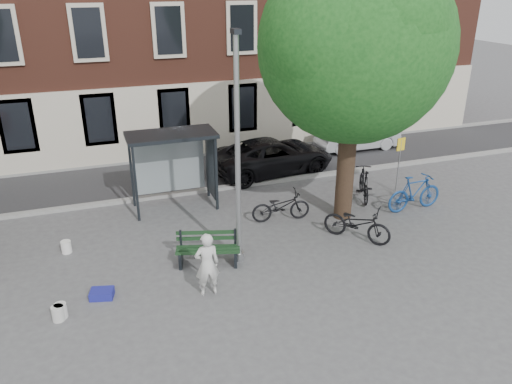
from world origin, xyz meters
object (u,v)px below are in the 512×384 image
Objects in this scene: lamppost at (238,165)px; bike_a at (281,206)px; painter at (207,264)px; bus_shelter at (183,152)px; bike_b at (415,193)px; bike_d at (364,183)px; car_dark at (272,156)px; bench at (208,250)px; notice_sign at (400,153)px; bike_c at (357,223)px; car_silver at (358,135)px.

lamppost reaches higher than bike_a.
painter reaches higher than bike_a.
bike_b is (7.11, -2.91, -1.30)m from bus_shelter.
bike_d reaches higher than bike_a.
lamppost is at bearing 97.60° from bike_b.
car_dark is (-2.09, 3.50, 0.12)m from bike_d.
bench is 0.95× the size of bike_d.
bus_shelter is 1.38× the size of bike_b.
bench is 0.36× the size of car_dark.
bike_a is at bearing -134.20° from painter.
bike_b is 1.01× the size of notice_sign.
bike_d is 1.73m from notice_sign.
car_dark is (4.51, 7.34, -0.14)m from painter.
bike_c is 6.10m from car_dark.
bike_a is at bearing -179.95° from notice_sign.
bike_a is 3.46m from bike_d.
bike_c reaches higher than bike_a.
bus_shelter is at bearing -95.32° from painter.
painter is at bearing 133.38° from car_silver.
painter reaches higher than bike_b.
car_dark is at bearing -11.09° from bike_a.
bike_a is at bearing 33.30° from bike_d.
bench is 0.95× the size of bike_a.
bike_a is 0.38× the size of car_dark.
car_silver is 5.05m from notice_sign.
car_silver is at bearing -16.31° from bike_b.
bench is (0.36, 1.38, -0.42)m from painter.
bike_d is (1.76, 2.60, 0.03)m from bike_c.
car_silver is (6.03, 5.64, 0.14)m from bike_a.
lamppost is 2.62m from painter.
painter is at bearing 141.19° from bike_a.
bike_c is 0.41× the size of car_dark.
lamppost is 3.40× the size of bench.
bench is 3.37m from bike_a.
bus_shelter reaches higher than bike_b.
lamppost is 3.01× the size of notice_sign.
bench is at bearing 43.85° from bike_d.
lamppost is 4.24m from bus_shelter.
bike_b is (7.34, 1.08, 0.21)m from bench.
bike_d is at bearing 37.71° from bench.
car_dark is 1.28× the size of car_silver.
lamppost is at bearing 144.02° from car_dark.
bike_b is 1.77m from bike_d.
car_silver is (9.23, 8.82, -0.19)m from painter.
lamppost reaches higher than car_silver.
painter is (-0.59, -5.37, -1.09)m from bus_shelter.
lamppost is 2.14× the size of bus_shelter.
lamppost is 7.22m from car_dark.
painter is 4.53m from bike_a.
lamppost is 11.23m from car_silver.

